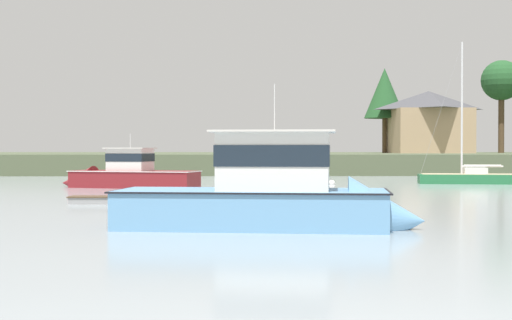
{
  "coord_description": "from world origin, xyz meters",
  "views": [
    {
      "loc": [
        -1.67,
        -7.7,
        2.42
      ],
      "look_at": [
        -1.01,
        29.06,
        1.89
      ],
      "focal_mm": 53.44,
      "sensor_mm": 36.0,
      "label": 1
    }
  ],
  "objects_px": {
    "cruiser_maroon": "(122,179)",
    "mooring_buoy_white": "(332,183)",
    "sailboat_green": "(470,181)",
    "dinghy_grey": "(100,201)",
    "cruiser_skyblue": "(284,205)"
  },
  "relations": [
    {
      "from": "dinghy_grey",
      "to": "mooring_buoy_white",
      "type": "xyz_separation_m",
      "value": [
        12.4,
        17.95,
        -0.04
      ]
    },
    {
      "from": "dinghy_grey",
      "to": "cruiser_skyblue",
      "type": "height_order",
      "value": "cruiser_skyblue"
    },
    {
      "from": "cruiser_maroon",
      "to": "cruiser_skyblue",
      "type": "xyz_separation_m",
      "value": [
        8.83,
        -24.64,
        0.19
      ]
    },
    {
      "from": "mooring_buoy_white",
      "to": "dinghy_grey",
      "type": "bearing_deg",
      "value": -124.63
    },
    {
      "from": "dinghy_grey",
      "to": "cruiser_maroon",
      "type": "xyz_separation_m",
      "value": [
        -1.24,
        14.07,
        0.41
      ]
    },
    {
      "from": "sailboat_green",
      "to": "cruiser_maroon",
      "type": "relative_size",
      "value": 1.1
    },
    {
      "from": "sailboat_green",
      "to": "dinghy_grey",
      "type": "height_order",
      "value": "sailboat_green"
    },
    {
      "from": "cruiser_maroon",
      "to": "mooring_buoy_white",
      "type": "distance_m",
      "value": 14.18
    },
    {
      "from": "dinghy_grey",
      "to": "cruiser_maroon",
      "type": "relative_size",
      "value": 0.29
    },
    {
      "from": "sailboat_green",
      "to": "mooring_buoy_white",
      "type": "relative_size",
      "value": 20.07
    },
    {
      "from": "cruiser_maroon",
      "to": "mooring_buoy_white",
      "type": "xyz_separation_m",
      "value": [
        13.63,
        3.88,
        -0.45
      ]
    },
    {
      "from": "cruiser_maroon",
      "to": "mooring_buoy_white",
      "type": "bearing_deg",
      "value": 15.89
    },
    {
      "from": "dinghy_grey",
      "to": "cruiser_maroon",
      "type": "distance_m",
      "value": 14.13
    },
    {
      "from": "cruiser_skyblue",
      "to": "cruiser_maroon",
      "type": "bearing_deg",
      "value": 109.72
    },
    {
      "from": "sailboat_green",
      "to": "mooring_buoy_white",
      "type": "distance_m",
      "value": 9.82
    }
  ]
}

